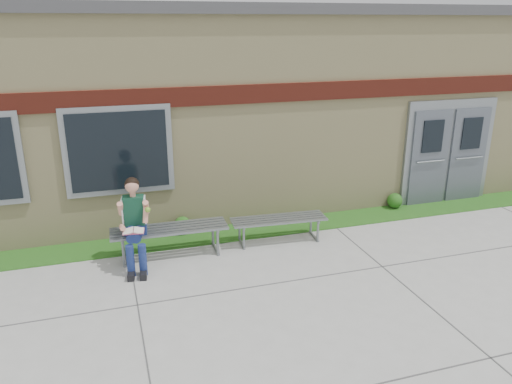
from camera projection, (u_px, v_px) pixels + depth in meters
name	position (u px, v px, depth m)	size (l,w,h in m)	color
ground	(342.00, 290.00, 7.58)	(80.00, 80.00, 0.00)	#9E9E99
grass_strip	(282.00, 226.00, 9.92)	(16.00, 0.80, 0.02)	#285015
school_building	(236.00, 97.00, 12.31)	(16.20, 6.22, 4.20)	beige
bench_left	(170.00, 234.00, 8.61)	(2.00, 0.61, 0.52)	slate
bench_right	(279.00, 223.00, 9.19)	(1.78, 0.61, 0.45)	slate
girl	(134.00, 222.00, 8.11)	(0.53, 0.91, 1.49)	navy
shrub_mid	(182.00, 225.00, 9.54)	(0.33, 0.33, 0.33)	#285015
shrub_east	(395.00, 201.00, 10.85)	(0.32, 0.32, 0.32)	#285015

